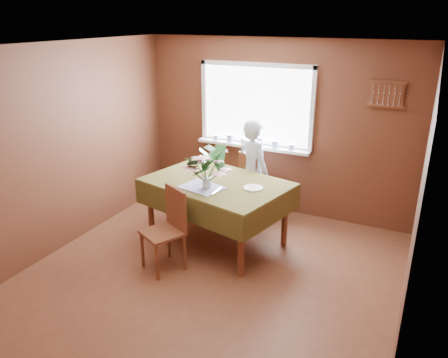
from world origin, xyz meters
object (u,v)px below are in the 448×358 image
at_px(chair_far, 253,183).
at_px(seated_woman, 253,172).
at_px(dining_table, 216,189).
at_px(chair_near, 168,226).
at_px(flower_bouquet, 206,164).

height_order(chair_far, seated_woman, seated_woman).
height_order(dining_table, chair_far, chair_far).
height_order(dining_table, chair_near, chair_near).
bearing_deg(dining_table, flower_bouquet, -77.85).
xyz_separation_m(dining_table, flower_bouquet, (-0.00, -0.25, 0.40)).
bearing_deg(seated_woman, dining_table, 103.30).
distance_m(chair_far, flower_bouquet, 1.30).
relative_size(chair_near, seated_woman, 0.65).
bearing_deg(seated_woman, chair_near, 101.78).
distance_m(chair_near, seated_woman, 1.61).
bearing_deg(chair_far, flower_bouquet, 113.93).
relative_size(chair_far, seated_woman, 0.65).
xyz_separation_m(chair_near, seated_woman, (0.41, 1.55, 0.22)).
height_order(chair_near, flower_bouquet, flower_bouquet).
bearing_deg(chair_near, chair_far, 104.66).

